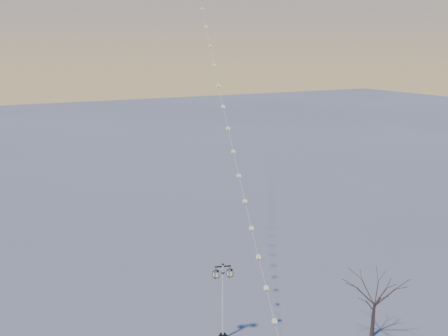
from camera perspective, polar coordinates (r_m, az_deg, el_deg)
street_lamp at (r=29.05m, az=-0.13°, el=-15.68°), size 1.25×0.70×5.06m
bare_tree at (r=30.67m, az=18.14°, el=-14.49°), size 2.53×2.53×4.20m
kite_train at (r=44.15m, az=-2.25°, el=19.88°), size 10.47×42.31×43.46m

